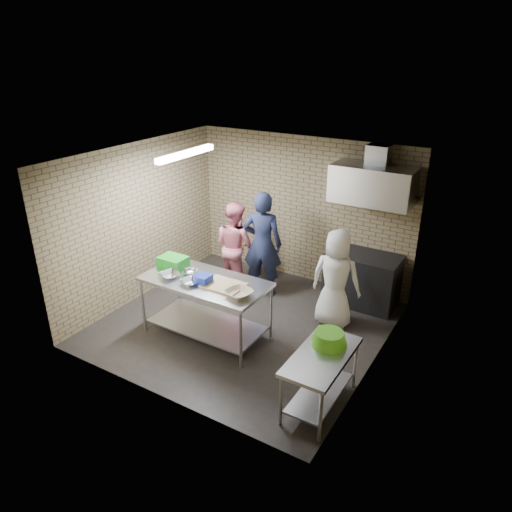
% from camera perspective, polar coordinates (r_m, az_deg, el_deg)
% --- Properties ---
extents(floor, '(4.20, 4.20, 0.00)m').
position_cam_1_polar(floor, '(7.77, -1.41, -8.13)').
color(floor, black).
rests_on(floor, ground).
extents(ceiling, '(4.20, 4.20, 0.00)m').
position_cam_1_polar(ceiling, '(6.73, -1.64, 11.71)').
color(ceiling, black).
rests_on(ceiling, ground).
extents(back_wall, '(4.20, 0.06, 2.70)m').
position_cam_1_polar(back_wall, '(8.78, 5.53, 5.44)').
color(back_wall, '#907A5A').
rests_on(back_wall, ground).
extents(front_wall, '(4.20, 0.06, 2.70)m').
position_cam_1_polar(front_wall, '(5.73, -12.35, -5.66)').
color(front_wall, '#907A5A').
rests_on(front_wall, ground).
extents(left_wall, '(0.06, 4.00, 2.70)m').
position_cam_1_polar(left_wall, '(8.39, -13.74, 3.94)').
color(left_wall, '#907A5A').
rests_on(left_wall, ground).
extents(right_wall, '(0.06, 4.00, 2.70)m').
position_cam_1_polar(right_wall, '(6.36, 14.67, -2.78)').
color(right_wall, '#907A5A').
rests_on(right_wall, ground).
extents(prep_table, '(1.89, 0.94, 0.94)m').
position_cam_1_polar(prep_table, '(7.31, -5.97, -6.18)').
color(prep_table, silver).
rests_on(prep_table, floor).
extents(side_counter, '(0.60, 1.20, 0.75)m').
position_cam_1_polar(side_counter, '(6.07, 7.68, -14.49)').
color(side_counter, silver).
rests_on(side_counter, floor).
extents(stove, '(1.20, 0.70, 0.90)m').
position_cam_1_polar(stove, '(8.37, 12.57, -2.71)').
color(stove, black).
rests_on(stove, floor).
extents(range_hood, '(1.30, 0.60, 0.60)m').
position_cam_1_polar(range_hood, '(7.83, 13.77, 8.29)').
color(range_hood, silver).
rests_on(range_hood, back_wall).
extents(hood_duct, '(0.35, 0.30, 0.30)m').
position_cam_1_polar(hood_duct, '(7.86, 14.45, 11.68)').
color(hood_duct, '#A5A8AD').
rests_on(hood_duct, back_wall).
extents(wall_shelf, '(0.80, 0.20, 0.04)m').
position_cam_1_polar(wall_shelf, '(7.98, 16.13, 6.97)').
color(wall_shelf, '#3F2B19').
rests_on(wall_shelf, back_wall).
extents(fluorescent_fixture, '(0.10, 1.25, 0.08)m').
position_cam_1_polar(fluorescent_fixture, '(7.32, -8.40, 12.00)').
color(fluorescent_fixture, white).
rests_on(fluorescent_fixture, ceiling).
extents(green_crate, '(0.42, 0.31, 0.17)m').
position_cam_1_polar(green_crate, '(7.54, -9.88, -0.69)').
color(green_crate, '#1B9620').
rests_on(green_crate, prep_table).
extents(blue_tub, '(0.21, 0.21, 0.14)m').
position_cam_1_polar(blue_tub, '(6.96, -6.32, -2.80)').
color(blue_tub, '#172CAC').
rests_on(blue_tub, prep_table).
extents(cutting_board, '(0.58, 0.44, 0.03)m').
position_cam_1_polar(cutting_board, '(6.88, -3.90, -3.53)').
color(cutting_board, tan).
rests_on(cutting_board, prep_table).
extents(mixing_bowl_a, '(0.37, 0.37, 0.07)m').
position_cam_1_polar(mixing_bowl_a, '(7.22, -10.28, -2.29)').
color(mixing_bowl_a, '#BBBDC2').
rests_on(mixing_bowl_a, prep_table).
extents(mixing_bowl_b, '(0.28, 0.28, 0.07)m').
position_cam_1_polar(mixing_bowl_b, '(7.27, -7.81, -1.92)').
color(mixing_bowl_b, silver).
rests_on(mixing_bowl_b, prep_table).
extents(mixing_bowl_c, '(0.34, 0.34, 0.07)m').
position_cam_1_polar(mixing_bowl_c, '(6.97, -7.89, -3.14)').
color(mixing_bowl_c, silver).
rests_on(mixing_bowl_c, prep_table).
extents(ceramic_bowl, '(0.45, 0.45, 0.09)m').
position_cam_1_polar(ceramic_bowl, '(6.60, -2.04, -4.49)').
color(ceramic_bowl, '#BFB398').
rests_on(ceramic_bowl, prep_table).
extents(green_basin, '(0.46, 0.46, 0.17)m').
position_cam_1_polar(green_basin, '(6.00, 8.73, -9.68)').
color(green_basin, '#59C626').
rests_on(green_basin, side_counter).
extents(bottle_red, '(0.07, 0.07, 0.18)m').
position_cam_1_polar(bottle_red, '(8.01, 14.50, 8.04)').
color(bottle_red, '#B22619').
rests_on(bottle_red, wall_shelf).
extents(bottle_green, '(0.06, 0.06, 0.15)m').
position_cam_1_polar(bottle_green, '(7.92, 17.25, 7.42)').
color(bottle_green, green).
rests_on(bottle_green, wall_shelf).
extents(man_navy, '(0.79, 0.64, 1.90)m').
position_cam_1_polar(man_navy, '(8.28, 0.77, 1.41)').
color(man_navy, black).
rests_on(man_navy, floor).
extents(woman_pink, '(0.90, 0.77, 1.62)m').
position_cam_1_polar(woman_pink, '(8.58, -2.54, 1.24)').
color(woman_pink, '#DB7485').
rests_on(woman_pink, floor).
extents(woman_white, '(0.83, 0.58, 1.60)m').
position_cam_1_polar(woman_white, '(7.51, 9.52, -2.68)').
color(woman_white, white).
rests_on(woman_white, floor).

